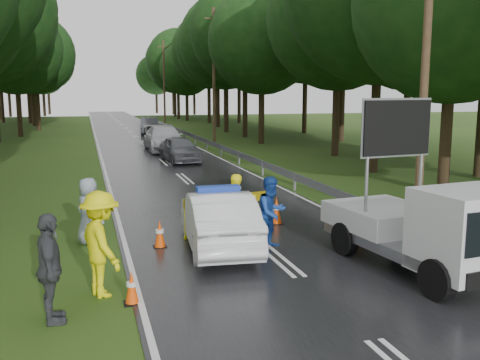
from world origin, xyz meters
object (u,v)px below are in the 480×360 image
object	(u,v)px
police_sedan	(218,220)
barrier	(229,204)
queue_car_second	(164,138)
queue_car_first	(180,149)
officer	(235,206)
work_truck	(428,228)
queue_car_third	(157,132)
civilian	(271,212)
queue_car_fourth	(150,126)

from	to	relation	value
police_sedan	barrier	size ratio (longest dim) A/B	1.70
barrier	queue_car_second	bearing A→B (deg)	75.12
police_sedan	queue_car_first	size ratio (longest dim) A/B	1.06
queue_car_first	queue_car_second	xyz separation A→B (m)	(-0.01, 6.00, 0.10)
officer	barrier	bearing A→B (deg)	-119.59
work_truck	queue_car_first	xyz separation A→B (m)	(-1.93, 19.89, -0.28)
officer	queue_car_first	world-z (taller)	officer
work_truck	barrier	xyz separation A→B (m)	(-3.25, 4.27, -0.16)
queue_car_third	queue_car_first	bearing A→B (deg)	-87.15
civilian	queue_car_second	bearing A→B (deg)	63.89
civilian	queue_car_first	size ratio (longest dim) A/B	0.43
civilian	queue_car_first	bearing A→B (deg)	63.31
police_sedan	officer	size ratio (longest dim) A/B	2.60
police_sedan	officer	bearing A→B (deg)	-121.25
barrier	civilian	world-z (taller)	civilian
police_sedan	civilian	bearing A→B (deg)	171.68
officer	queue_car_first	xyz separation A→B (m)	(1.26, 15.96, -0.14)
police_sedan	queue_car_first	world-z (taller)	police_sedan
barrier	officer	world-z (taller)	officer
police_sedan	barrier	world-z (taller)	police_sedan
queue_car_second	queue_car_third	world-z (taller)	queue_car_second
barrier	queue_car_fourth	distance (m)	36.71
work_truck	queue_car_first	size ratio (longest dim) A/B	1.14
barrier	officer	size ratio (longest dim) A/B	1.53
police_sedan	queue_car_fourth	distance (m)	37.99
work_truck	civilian	bearing A→B (deg)	126.90
officer	queue_car_second	xyz separation A→B (m)	(1.25, 21.96, -0.04)
officer	queue_car_second	bearing A→B (deg)	-131.84
civilian	queue_car_third	bearing A→B (deg)	63.21
police_sedan	queue_car_fourth	world-z (taller)	police_sedan
civilian	queue_car_third	distance (m)	31.20
officer	queue_car_second	size ratio (longest dim) A/B	0.30
queue_car_first	queue_car_third	bearing A→B (deg)	83.29
police_sedan	queue_car_first	xyz separation A→B (m)	(1.93, 16.87, 0.00)
barrier	civilian	size ratio (longest dim) A/B	1.46
officer	queue_car_fourth	bearing A→B (deg)	-131.74
civilian	queue_car_second	distance (m)	23.19
queue_car_second	queue_car_fourth	size ratio (longest dim) A/B	1.23
queue_car_first	queue_car_third	xyz separation A→B (m)	(0.58, 14.00, -0.07)
queue_car_first	police_sedan	bearing A→B (deg)	-100.87
police_sedan	civilian	world-z (taller)	civilian
queue_car_second	queue_car_third	bearing A→B (deg)	85.23
police_sedan	queue_car_third	bearing A→B (deg)	-89.47
police_sedan	queue_car_second	size ratio (longest dim) A/B	0.79
queue_car_first	queue_car_fourth	xyz separation A→B (m)	(0.78, 21.02, 0.04)
work_truck	queue_car_first	distance (m)	19.99
officer	queue_car_fourth	world-z (taller)	officer
queue_car_third	queue_car_fourth	distance (m)	7.03
queue_car_second	police_sedan	bearing A→B (deg)	-95.33
queue_car_first	queue_car_third	distance (m)	14.01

